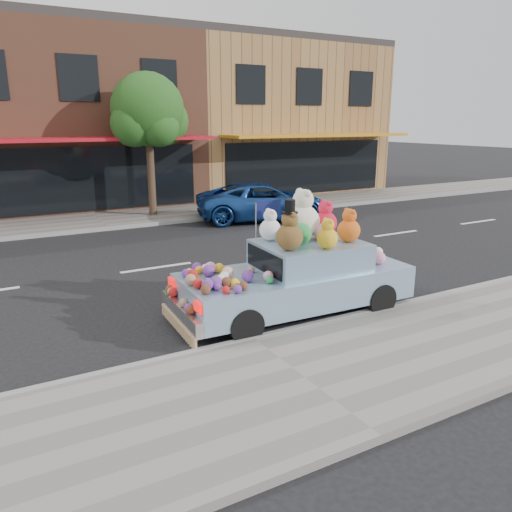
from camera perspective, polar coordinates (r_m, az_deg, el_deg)
ground at (r=12.62m, az=-11.31°, el=-1.33°), size 120.00×120.00×0.00m
near_sidewalk at (r=7.11m, az=5.63°, el=-14.05°), size 60.00×3.00×0.12m
far_sidewalk at (r=18.75m, az=-17.49°, el=3.85°), size 60.00×3.00×0.12m
near_kerb at (r=8.25m, az=-0.36°, el=-9.61°), size 60.00×0.12×0.13m
far_kerb at (r=17.30m, az=-16.46°, el=3.04°), size 60.00×0.12×0.13m
storefront_mid at (r=23.82m, az=-21.03°, el=14.52°), size 10.00×9.80×7.30m
storefront_right at (r=27.18m, az=1.04°, el=15.45°), size 10.00×9.80×7.30m
street_tree at (r=18.97m, az=-12.22°, el=15.38°), size 3.00×2.70×5.22m
car_blue at (r=18.33m, az=0.86°, el=6.26°), size 5.27×3.45×1.35m
art_car at (r=9.33m, az=4.72°, el=-1.81°), size 4.55×1.93×2.29m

